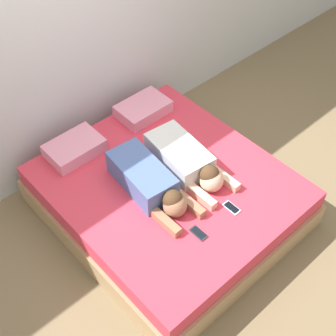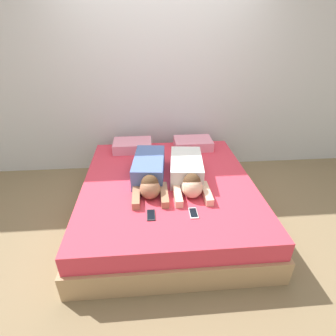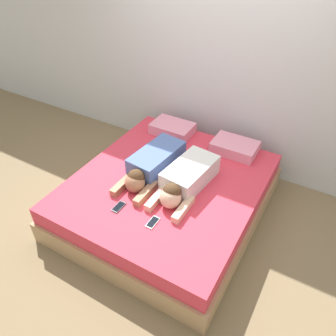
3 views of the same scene
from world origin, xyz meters
name	(u,v)px [view 1 (image 1 of 3)]	position (x,y,z in m)	size (l,w,h in m)	color
ground_plane	(168,211)	(0.00, 0.00, 0.00)	(12.00, 12.00, 0.00)	#7F6B4C
wall_back	(74,34)	(0.00, 1.17, 1.30)	(12.00, 0.06, 2.60)	silver
bed	(168,196)	(0.00, 0.00, 0.21)	(1.83, 2.05, 0.43)	tan
pillow_head_left	(75,148)	(-0.40, 0.80, 0.50)	(0.49, 0.33, 0.12)	pink
pillow_head_right	(143,109)	(0.40, 0.80, 0.50)	(0.49, 0.33, 0.12)	pink
person_left	(150,183)	(-0.19, 0.00, 0.54)	(0.37, 0.92, 0.23)	#4C66A5
person_right	(188,161)	(0.20, -0.02, 0.54)	(0.39, 0.89, 0.23)	silver
cell_phone_left	(198,233)	(-0.20, -0.57, 0.44)	(0.07, 0.15, 0.01)	#2D2D33
cell_phone_right	(232,208)	(0.18, -0.57, 0.44)	(0.07, 0.15, 0.01)	silver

